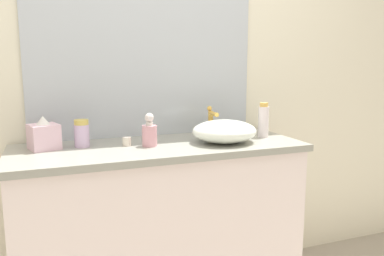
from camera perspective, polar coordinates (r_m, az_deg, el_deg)
The scene contains 10 objects.
bathroom_wall_rear at distance 2.25m, azimuth -6.74°, elevation 8.94°, with size 6.00×0.06×2.60m, color silver.
vanity_counter at distance 2.12m, azimuth -4.56°, elevation -14.52°, with size 1.48×0.55×0.91m.
wall_mirror_panel at distance 2.21m, azimuth -6.93°, elevation 11.50°, with size 1.28×0.01×0.98m, color #B2BCC6.
sink_basin at distance 2.03m, azimuth 4.83°, elevation -0.49°, with size 0.34×0.31×0.12m, color white.
faucet at distance 2.18m, azimuth 2.87°, elevation 1.31°, with size 0.03×0.12×0.17m.
soap_dispenser at distance 1.94m, azimuth -6.30°, elevation -0.74°, with size 0.08×0.08×0.17m.
lotion_bottle at distance 2.20m, azimuth 10.53°, elevation 1.09°, with size 0.06×0.06×0.19m.
perfume_bottle at distance 1.99m, azimuth -16.00°, elevation -0.79°, with size 0.07×0.07×0.14m.
tissue_box at distance 1.99m, azimuth -21.08°, elevation -1.00°, with size 0.16×0.16×0.16m.
candle_jar at distance 1.98m, azimuth -9.62°, elevation -1.96°, with size 0.04×0.04×0.04m, color silver.
Camera 1 is at (-0.54, -1.45, 1.32)m, focal length 36.04 mm.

